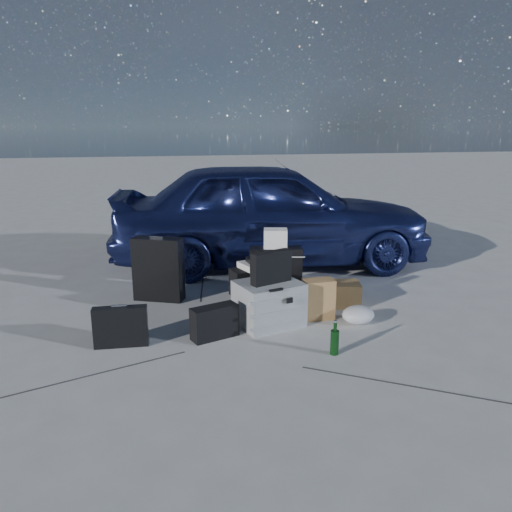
{
  "coord_description": "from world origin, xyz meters",
  "views": [
    {
      "loc": [
        -1.0,
        -4.24,
        1.9
      ],
      "look_at": [
        0.24,
        0.85,
        0.53
      ],
      "focal_mm": 35.0,
      "sensor_mm": 36.0,
      "label": 1
    }
  ],
  "objects_px": {
    "briefcase": "(121,327)",
    "suitcase_left": "(158,269)",
    "suitcase_right": "(276,278)",
    "duffel_bag": "(258,281)",
    "car": "(271,213)",
    "pelican_case": "(269,303)",
    "cardboard_box": "(343,294)",
    "green_bottle": "(335,338)"
  },
  "relations": [
    {
      "from": "suitcase_left",
      "to": "duffel_bag",
      "type": "bearing_deg",
      "value": 20.49
    },
    {
      "from": "duffel_bag",
      "to": "cardboard_box",
      "type": "distance_m",
      "value": 1.01
    },
    {
      "from": "suitcase_left",
      "to": "green_bottle",
      "type": "distance_m",
      "value": 2.26
    },
    {
      "from": "duffel_bag",
      "to": "green_bottle",
      "type": "relative_size",
      "value": 2.15
    },
    {
      "from": "car",
      "to": "suitcase_left",
      "type": "height_order",
      "value": "car"
    },
    {
      "from": "pelican_case",
      "to": "suitcase_left",
      "type": "height_order",
      "value": "suitcase_left"
    },
    {
      "from": "suitcase_right",
      "to": "duffel_bag",
      "type": "bearing_deg",
      "value": 111.76
    },
    {
      "from": "car",
      "to": "pelican_case",
      "type": "height_order",
      "value": "car"
    },
    {
      "from": "pelican_case",
      "to": "suitcase_right",
      "type": "height_order",
      "value": "suitcase_right"
    },
    {
      "from": "car",
      "to": "suitcase_right",
      "type": "height_order",
      "value": "car"
    },
    {
      "from": "suitcase_right",
      "to": "duffel_bag",
      "type": "relative_size",
      "value": 1.05
    },
    {
      "from": "briefcase",
      "to": "cardboard_box",
      "type": "xyz_separation_m",
      "value": [
        2.34,
        0.51,
        -0.05
      ]
    },
    {
      "from": "cardboard_box",
      "to": "car",
      "type": "bearing_deg",
      "value": 99.78
    },
    {
      "from": "pelican_case",
      "to": "green_bottle",
      "type": "height_order",
      "value": "pelican_case"
    },
    {
      "from": "car",
      "to": "pelican_case",
      "type": "distance_m",
      "value": 2.32
    },
    {
      "from": "car",
      "to": "cardboard_box",
      "type": "distance_m",
      "value": 1.97
    },
    {
      "from": "pelican_case",
      "to": "green_bottle",
      "type": "bearing_deg",
      "value": -79.54
    },
    {
      "from": "cardboard_box",
      "to": "suitcase_right",
      "type": "bearing_deg",
      "value": 169.78
    },
    {
      "from": "pelican_case",
      "to": "suitcase_right",
      "type": "xyz_separation_m",
      "value": [
        0.2,
        0.46,
        0.12
      ]
    },
    {
      "from": "pelican_case",
      "to": "briefcase",
      "type": "relative_size",
      "value": 1.26
    },
    {
      "from": "suitcase_left",
      "to": "suitcase_right",
      "type": "height_order",
      "value": "suitcase_left"
    },
    {
      "from": "duffel_bag",
      "to": "suitcase_right",
      "type": "bearing_deg",
      "value": -91.17
    },
    {
      "from": "briefcase",
      "to": "duffel_bag",
      "type": "relative_size",
      "value": 0.75
    },
    {
      "from": "pelican_case",
      "to": "suitcase_right",
      "type": "relative_size",
      "value": 0.9
    },
    {
      "from": "briefcase",
      "to": "suitcase_right",
      "type": "height_order",
      "value": "suitcase_right"
    },
    {
      "from": "briefcase",
      "to": "suitcase_left",
      "type": "xyz_separation_m",
      "value": [
        0.4,
        1.18,
        0.17
      ]
    },
    {
      "from": "duffel_bag",
      "to": "cardboard_box",
      "type": "relative_size",
      "value": 1.82
    },
    {
      "from": "suitcase_right",
      "to": "cardboard_box",
      "type": "distance_m",
      "value": 0.77
    },
    {
      "from": "duffel_bag",
      "to": "cardboard_box",
      "type": "bearing_deg",
      "value": -46.84
    },
    {
      "from": "car",
      "to": "suitcase_left",
      "type": "distance_m",
      "value": 2.04
    },
    {
      "from": "car",
      "to": "duffel_bag",
      "type": "distance_m",
      "value": 1.47
    },
    {
      "from": "briefcase",
      "to": "pelican_case",
      "type": "bearing_deg",
      "value": 12.12
    },
    {
      "from": "duffel_bag",
      "to": "green_bottle",
      "type": "height_order",
      "value": "duffel_bag"
    },
    {
      "from": "duffel_bag",
      "to": "cardboard_box",
      "type": "height_order",
      "value": "duffel_bag"
    },
    {
      "from": "suitcase_right",
      "to": "green_bottle",
      "type": "xyz_separation_m",
      "value": [
        0.17,
        -1.24,
        -0.18
      ]
    },
    {
      "from": "suitcase_right",
      "to": "cardboard_box",
      "type": "xyz_separation_m",
      "value": [
        0.73,
        -0.13,
        -0.2
      ]
    },
    {
      "from": "duffel_bag",
      "to": "pelican_case",
      "type": "bearing_deg",
      "value": -108.16
    },
    {
      "from": "suitcase_left",
      "to": "green_bottle",
      "type": "height_order",
      "value": "suitcase_left"
    },
    {
      "from": "briefcase",
      "to": "suitcase_left",
      "type": "relative_size",
      "value": 0.66
    },
    {
      "from": "pelican_case",
      "to": "cardboard_box",
      "type": "height_order",
      "value": "pelican_case"
    },
    {
      "from": "briefcase",
      "to": "suitcase_left",
      "type": "distance_m",
      "value": 1.26
    },
    {
      "from": "cardboard_box",
      "to": "green_bottle",
      "type": "relative_size",
      "value": 1.18
    }
  ]
}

